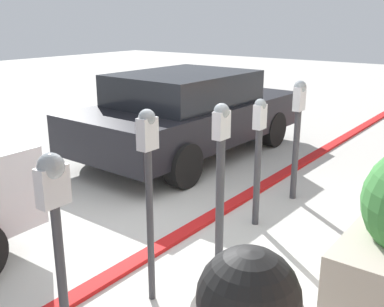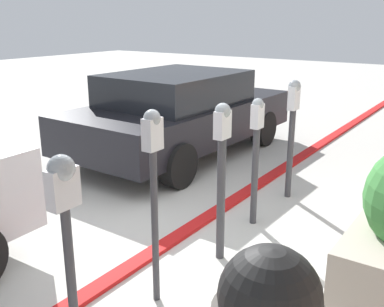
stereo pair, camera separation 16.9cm
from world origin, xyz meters
name	(u,v)px [view 1 (the left image)]	position (x,y,z in m)	size (l,w,h in m)	color
ground_plane	(182,241)	(0.00, 0.00, 0.00)	(40.00, 40.00, 0.00)	beige
curb_strip	(176,237)	(0.00, 0.08, 0.02)	(19.00, 0.16, 0.04)	red
parking_meter_nearest	(55,215)	(-1.75, -0.45, 1.05)	(0.19, 0.16, 1.44)	#38383D
parking_meter_second	(149,171)	(-0.89, -0.40, 1.08)	(0.15, 0.12, 1.55)	#38383D
parking_meter_middle	(221,163)	(-0.04, -0.47, 0.93)	(0.16, 0.14, 1.47)	#38383D
parking_meter_fourth	(258,147)	(0.81, -0.38, 0.87)	(0.14, 0.12, 1.38)	#38383D
parking_meter_farthest	(298,123)	(1.74, -0.39, 0.96)	(0.17, 0.14, 1.47)	#38383D
parked_car_middle	(188,112)	(2.43, 1.79, 0.71)	(4.11, 1.94, 1.36)	black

